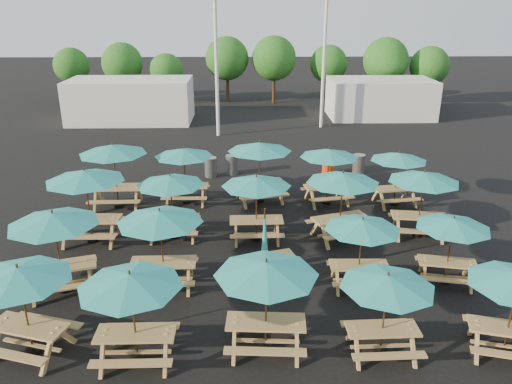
{
  "coord_description": "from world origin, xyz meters",
  "views": [
    {
      "loc": [
        -0.37,
        -15.41,
        7.58
      ],
      "look_at": [
        0.0,
        1.5,
        1.1
      ],
      "focal_mm": 35.0,
      "sensor_mm": 36.0,
      "label": 1
    }
  ],
  "objects_px": {
    "picnic_unit_6": "(170,183)",
    "picnic_unit_18": "(424,180)",
    "picnic_unit_11": "(260,150)",
    "picnic_unit_17": "(453,226)",
    "picnic_unit_3": "(113,152)",
    "waste_bin_1": "(232,165)",
    "picnic_unit_5": "(160,220)",
    "picnic_unit_14": "(343,181)",
    "picnic_unit_9": "(265,253)",
    "waste_bin_0": "(211,167)",
    "picnic_unit_0": "(19,278)",
    "picnic_unit_19": "(399,159)",
    "picnic_unit_2": "(85,179)",
    "picnic_unit_13": "(362,228)",
    "waste_bin_3": "(359,164)",
    "waste_bin_2": "(328,164)",
    "picnic_unit_8": "(266,273)",
    "picnic_unit_1": "(54,222)",
    "picnic_unit_15": "(329,156)",
    "picnic_unit_10": "(256,184)",
    "picnic_unit_7": "(184,155)",
    "picnic_unit_12": "(387,285)",
    "picnic_unit_4": "(130,284)"
  },
  "relations": [
    {
      "from": "picnic_unit_14",
      "to": "picnic_unit_15",
      "type": "xyz_separation_m",
      "value": [
        0.06,
        3.21,
        -0.1
      ]
    },
    {
      "from": "picnic_unit_10",
      "to": "picnic_unit_17",
      "type": "bearing_deg",
      "value": -29.57
    },
    {
      "from": "waste_bin_2",
      "to": "picnic_unit_18",
      "type": "bearing_deg",
      "value": -73.07
    },
    {
      "from": "picnic_unit_0",
      "to": "picnic_unit_13",
      "type": "bearing_deg",
      "value": 35.6
    },
    {
      "from": "waste_bin_3",
      "to": "waste_bin_2",
      "type": "bearing_deg",
      "value": -179.01
    },
    {
      "from": "picnic_unit_3",
      "to": "waste_bin_1",
      "type": "xyz_separation_m",
      "value": [
        4.38,
        3.91,
        -1.78
      ]
    },
    {
      "from": "picnic_unit_1",
      "to": "picnic_unit_3",
      "type": "distance_m",
      "value": 6.1
    },
    {
      "from": "picnic_unit_9",
      "to": "picnic_unit_7",
      "type": "bearing_deg",
      "value": 97.58
    },
    {
      "from": "picnic_unit_0",
      "to": "picnic_unit_7",
      "type": "height_order",
      "value": "picnic_unit_7"
    },
    {
      "from": "picnic_unit_9",
      "to": "picnic_unit_17",
      "type": "distance_m",
      "value": 5.27
    },
    {
      "from": "picnic_unit_12",
      "to": "picnic_unit_19",
      "type": "bearing_deg",
      "value": 70.61
    },
    {
      "from": "waste_bin_0",
      "to": "picnic_unit_5",
      "type": "bearing_deg",
      "value": -94.32
    },
    {
      "from": "picnic_unit_11",
      "to": "picnic_unit_17",
      "type": "relative_size",
      "value": 1.27
    },
    {
      "from": "picnic_unit_14",
      "to": "picnic_unit_17",
      "type": "height_order",
      "value": "picnic_unit_14"
    },
    {
      "from": "picnic_unit_8",
      "to": "picnic_unit_15",
      "type": "relative_size",
      "value": 0.92
    },
    {
      "from": "picnic_unit_14",
      "to": "picnic_unit_15",
      "type": "relative_size",
      "value": 1.13
    },
    {
      "from": "picnic_unit_3",
      "to": "picnic_unit_9",
      "type": "relative_size",
      "value": 1.14
    },
    {
      "from": "picnic_unit_14",
      "to": "picnic_unit_18",
      "type": "xyz_separation_m",
      "value": [
        2.73,
        0.16,
        -0.04
      ]
    },
    {
      "from": "picnic_unit_10",
      "to": "picnic_unit_13",
      "type": "relative_size",
      "value": 1.09
    },
    {
      "from": "picnic_unit_17",
      "to": "picnic_unit_18",
      "type": "height_order",
      "value": "picnic_unit_18"
    },
    {
      "from": "picnic_unit_2",
      "to": "picnic_unit_13",
      "type": "height_order",
      "value": "picnic_unit_2"
    },
    {
      "from": "picnic_unit_0",
      "to": "picnic_unit_7",
      "type": "bearing_deg",
      "value": 91.52
    },
    {
      "from": "picnic_unit_1",
      "to": "picnic_unit_11",
      "type": "relative_size",
      "value": 0.97
    },
    {
      "from": "picnic_unit_9",
      "to": "waste_bin_0",
      "type": "xyz_separation_m",
      "value": [
        -2.12,
        9.36,
        -0.49
      ]
    },
    {
      "from": "picnic_unit_1",
      "to": "picnic_unit_13",
      "type": "relative_size",
      "value": 1.4
    },
    {
      "from": "picnic_unit_3",
      "to": "picnic_unit_7",
      "type": "relative_size",
      "value": 1.13
    },
    {
      "from": "picnic_unit_4",
      "to": "picnic_unit_5",
      "type": "distance_m",
      "value": 3.15
    },
    {
      "from": "picnic_unit_13",
      "to": "waste_bin_3",
      "type": "xyz_separation_m",
      "value": [
        2.14,
        9.91,
        -1.37
      ]
    },
    {
      "from": "picnic_unit_7",
      "to": "waste_bin_3",
      "type": "bearing_deg",
      "value": 25.39
    },
    {
      "from": "picnic_unit_5",
      "to": "picnic_unit_17",
      "type": "xyz_separation_m",
      "value": [
        8.04,
        0.02,
        -0.27
      ]
    },
    {
      "from": "picnic_unit_7",
      "to": "waste_bin_0",
      "type": "relative_size",
      "value": 2.58
    },
    {
      "from": "picnic_unit_3",
      "to": "picnic_unit_19",
      "type": "height_order",
      "value": "picnic_unit_3"
    },
    {
      "from": "picnic_unit_14",
      "to": "picnic_unit_13",
      "type": "bearing_deg",
      "value": -108.57
    },
    {
      "from": "picnic_unit_6",
      "to": "picnic_unit_11",
      "type": "relative_size",
      "value": 0.75
    },
    {
      "from": "picnic_unit_19",
      "to": "picnic_unit_18",
      "type": "bearing_deg",
      "value": -99.95
    },
    {
      "from": "waste_bin_2",
      "to": "waste_bin_3",
      "type": "relative_size",
      "value": 1.0
    },
    {
      "from": "picnic_unit_12",
      "to": "waste_bin_2",
      "type": "relative_size",
      "value": 2.38
    },
    {
      "from": "waste_bin_1",
      "to": "waste_bin_2",
      "type": "distance_m",
      "value": 4.5
    },
    {
      "from": "picnic_unit_8",
      "to": "picnic_unit_11",
      "type": "xyz_separation_m",
      "value": [
        0.12,
        9.16,
        0.16
      ]
    },
    {
      "from": "picnic_unit_0",
      "to": "waste_bin_1",
      "type": "height_order",
      "value": "picnic_unit_0"
    },
    {
      "from": "picnic_unit_5",
      "to": "waste_bin_0",
      "type": "height_order",
      "value": "picnic_unit_5"
    },
    {
      "from": "picnic_unit_3",
      "to": "picnic_unit_17",
      "type": "distance_m",
      "value": 12.26
    },
    {
      "from": "picnic_unit_6",
      "to": "picnic_unit_9",
      "type": "height_order",
      "value": "picnic_unit_9"
    },
    {
      "from": "waste_bin_3",
      "to": "picnic_unit_5",
      "type": "bearing_deg",
      "value": -127.95
    },
    {
      "from": "picnic_unit_2",
      "to": "waste_bin_1",
      "type": "height_order",
      "value": "picnic_unit_2"
    },
    {
      "from": "picnic_unit_9",
      "to": "picnic_unit_11",
      "type": "height_order",
      "value": "picnic_unit_11"
    },
    {
      "from": "picnic_unit_15",
      "to": "picnic_unit_17",
      "type": "xyz_separation_m",
      "value": [
        2.48,
        -6.09,
        -0.21
      ]
    },
    {
      "from": "picnic_unit_6",
      "to": "picnic_unit_18",
      "type": "bearing_deg",
      "value": -1.61
    },
    {
      "from": "picnic_unit_5",
      "to": "picnic_unit_8",
      "type": "distance_m",
      "value": 3.95
    },
    {
      "from": "picnic_unit_2",
      "to": "picnic_unit_5",
      "type": "height_order",
      "value": "picnic_unit_2"
    }
  ]
}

